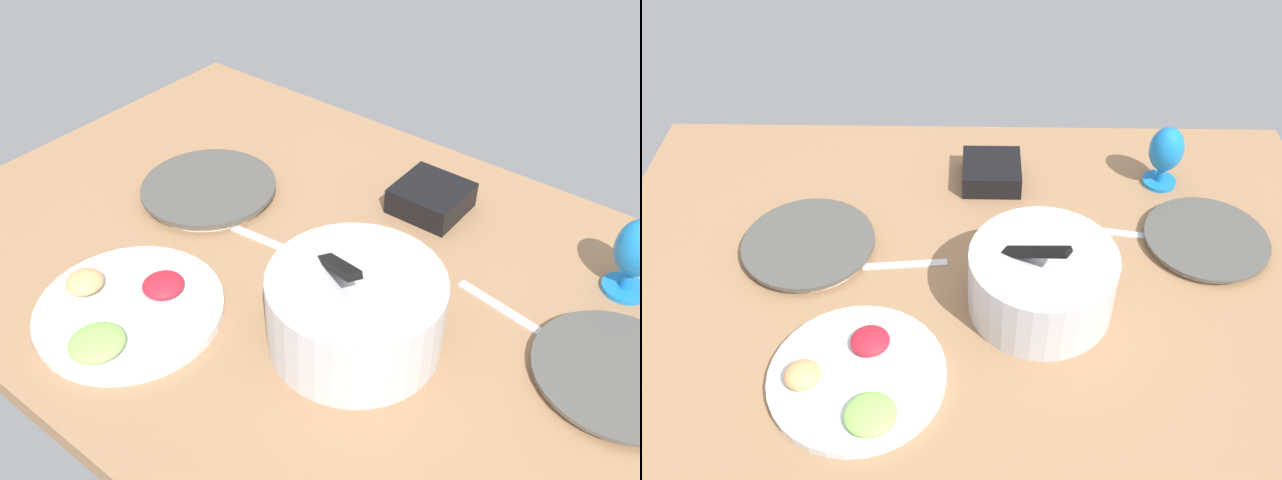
% 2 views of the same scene
% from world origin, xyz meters
% --- Properties ---
extents(ground_plane, '(1.60, 1.04, 0.04)m').
position_xyz_m(ground_plane, '(0.00, 0.00, -0.02)').
color(ground_plane, '#99704C').
extents(dinner_plate_left, '(0.27, 0.27, 0.02)m').
position_xyz_m(dinner_plate_left, '(-0.51, -0.08, 0.01)').
color(dinner_plate_left, silver).
rests_on(dinner_plate_left, ground_plane).
extents(dinner_plate_right, '(0.28, 0.28, 0.02)m').
position_xyz_m(dinner_plate_right, '(0.35, -0.05, 0.01)').
color(dinner_plate_right, silver).
rests_on(dinner_plate_right, ground_plane).
extents(mixing_bowl, '(0.29, 0.29, 0.20)m').
position_xyz_m(mixing_bowl, '(-0.14, 0.11, 0.07)').
color(mixing_bowl, silver).
rests_on(mixing_bowl, ground_plane).
extents(fruit_platter, '(0.32, 0.32, 0.05)m').
position_xyz_m(fruit_platter, '(0.20, 0.30, 0.01)').
color(fruit_platter, silver).
rests_on(fruit_platter, ground_plane).
extents(hurricane_glass_blue, '(0.08, 0.08, 0.16)m').
position_xyz_m(hurricane_glass_blue, '(-0.45, -0.29, 0.09)').
color(hurricane_glass_blue, blue).
rests_on(hurricane_glass_blue, ground_plane).
extents(square_bowl_black, '(0.14, 0.14, 0.06)m').
position_xyz_m(square_bowl_black, '(-0.05, -0.29, 0.03)').
color(square_bowl_black, black).
rests_on(square_bowl_black, ground_plane).
extents(fork_by_left_plate, '(0.18, 0.05, 0.01)m').
position_xyz_m(fork_by_left_plate, '(-0.30, -0.11, 0.00)').
color(fork_by_left_plate, silver).
rests_on(fork_by_left_plate, ground_plane).
extents(fork_by_right_plate, '(0.18, 0.04, 0.01)m').
position_xyz_m(fork_by_right_plate, '(0.14, -0.00, 0.00)').
color(fork_by_right_plate, silver).
rests_on(fork_by_right_plate, ground_plane).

